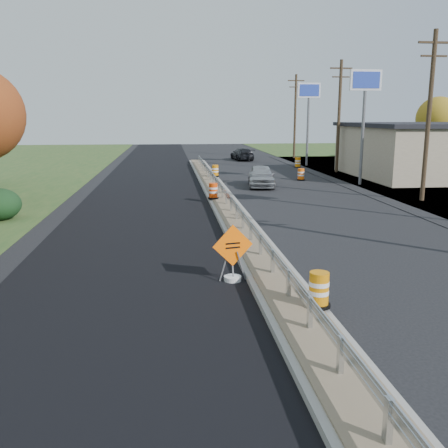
{
  "coord_description": "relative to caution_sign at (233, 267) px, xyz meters",
  "views": [
    {
      "loc": [
        -3.02,
        -18.03,
        4.8
      ],
      "look_at": [
        -1.13,
        -1.07,
        1.1
      ],
      "focal_mm": 40.0,
      "sensor_mm": 36.0,
      "label": 1
    }
  ],
  "objects": [
    {
      "name": "ground",
      "position": [
        1.2,
        4.01,
        -0.44
      ],
      "size": [
        140.0,
        140.0,
        0.0
      ],
      "primitive_type": "plane",
      "color": "black",
      "rests_on": "ground"
    },
    {
      "name": "guardrail",
      "position": [
        1.2,
        13.01,
        0.29
      ],
      "size": [
        0.1,
        46.15,
        0.72
      ],
      "color": "silver",
      "rests_on": "median"
    },
    {
      "name": "utility_pole_north",
      "position": [
        12.7,
        43.01,
        4.5
      ],
      "size": [
        1.9,
        0.26,
        9.4
      ],
      "color": "#473523",
      "rests_on": "ground"
    },
    {
      "name": "barrel_median_near",
      "position": [
        1.75,
        -2.82,
        0.21
      ],
      "size": [
        0.6,
        0.6,
        0.88
      ],
      "color": "black",
      "rests_on": "median"
    },
    {
      "name": "car_silver",
      "position": [
        4.54,
        19.86,
        0.31
      ],
      "size": [
        2.33,
        4.57,
        1.49
      ],
      "primitive_type": "imported",
      "rotation": [
        0.0,
        0.0,
        -0.13
      ],
      "color": "#A9AAAE",
      "rests_on": "ground"
    },
    {
      "name": "caution_sign",
      "position": [
        0.0,
        0.0,
        0.0
      ],
      "size": [
        1.22,
        0.52,
        1.72
      ],
      "rotation": [
        0.0,
        0.0,
        0.22
      ],
      "color": "white",
      "rests_on": "ground"
    },
    {
      "name": "barrel_median_far",
      "position": [
        1.75,
        24.24,
        0.22
      ],
      "size": [
        0.6,
        0.6,
        0.88
      ],
      "color": "black",
      "rests_on": "median"
    },
    {
      "name": "car_dark_far",
      "position": [
        6.34,
        41.06,
        0.23
      ],
      "size": [
        2.32,
        4.75,
        1.33
      ],
      "primitive_type": "imported",
      "rotation": [
        0.0,
        0.0,
        3.24
      ],
      "color": "black",
      "rests_on": "ground"
    },
    {
      "name": "pylon_sign_mid",
      "position": [
        11.7,
        20.01,
        6.04
      ],
      "size": [
        2.2,
        0.3,
        7.9
      ],
      "color": "slate",
      "rests_on": "ground"
    },
    {
      "name": "median",
      "position": [
        1.2,
        12.01,
        -0.33
      ],
      "size": [
        1.6,
        55.0,
        0.23
      ],
      "color": "gray",
      "rests_on": "ground"
    },
    {
      "name": "milled_overlay",
      "position": [
        -3.2,
        14.01,
        -0.43
      ],
      "size": [
        7.2,
        120.0,
        0.01
      ],
      "primitive_type": "cube",
      "color": "black",
      "rests_on": "ground"
    },
    {
      "name": "barrel_median_mid",
      "position": [
        0.65,
        13.7,
        0.22
      ],
      "size": [
        0.6,
        0.6,
        0.89
      ],
      "color": "black",
      "rests_on": "median"
    },
    {
      "name": "tree_far_yellow",
      "position": [
        27.2,
        38.01,
        4.1
      ],
      "size": [
        4.62,
        4.62,
        6.86
      ],
      "color": "#473523",
      "rests_on": "ground"
    },
    {
      "name": "utility_pole_nmid",
      "position": [
        12.7,
        28.01,
        4.5
      ],
      "size": [
        1.9,
        0.26,
        9.4
      ],
      "color": "#473523",
      "rests_on": "ground"
    },
    {
      "name": "barrel_shoulder_far",
      "position": [
        10.4,
        32.42,
        0.02
      ],
      "size": [
        0.65,
        0.65,
        0.95
      ],
      "color": "black",
      "rests_on": "ground"
    },
    {
      "name": "utility_pole_smid",
      "position": [
        12.7,
        13.01,
        4.5
      ],
      "size": [
        1.9,
        0.26,
        9.4
      ],
      "color": "#473523",
      "rests_on": "ground"
    },
    {
      "name": "pylon_sign_north",
      "position": [
        11.7,
        34.01,
        6.04
      ],
      "size": [
        2.2,
        0.3,
        7.9
      ],
      "color": "slate",
      "rests_on": "ground"
    },
    {
      "name": "barrel_shoulder_mid",
      "position": [
        8.2,
        23.01,
        -0.01
      ],
      "size": [
        0.61,
        0.61,
        0.9
      ],
      "color": "black",
      "rests_on": "ground"
    }
  ]
}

